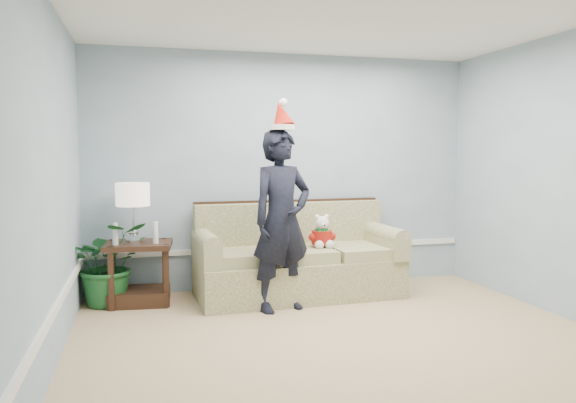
{
  "coord_description": "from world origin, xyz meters",
  "views": [
    {
      "loc": [
        -1.63,
        -3.82,
        1.56
      ],
      "look_at": [
        -0.21,
        1.55,
        1.08
      ],
      "focal_mm": 35.0,
      "sensor_mm": 36.0,
      "label": 1
    }
  ],
  "objects_px": {
    "man": "(282,221)",
    "table_lamp": "(133,197)",
    "side_table": "(139,280)",
    "houseplant": "(108,263)",
    "teddy_bear": "(322,235)",
    "sofa": "(297,262)"
  },
  "relations": [
    {
      "from": "man",
      "to": "table_lamp",
      "type": "bearing_deg",
      "value": 136.97
    },
    {
      "from": "side_table",
      "to": "houseplant",
      "type": "height_order",
      "value": "houseplant"
    },
    {
      "from": "side_table",
      "to": "man",
      "type": "xyz_separation_m",
      "value": [
        1.38,
        -0.6,
        0.65
      ]
    },
    {
      "from": "table_lamp",
      "to": "teddy_bear",
      "type": "distance_m",
      "value": 2.04
    },
    {
      "from": "side_table",
      "to": "teddy_bear",
      "type": "height_order",
      "value": "teddy_bear"
    },
    {
      "from": "sofa",
      "to": "teddy_bear",
      "type": "height_order",
      "value": "sofa"
    },
    {
      "from": "sofa",
      "to": "table_lamp",
      "type": "height_order",
      "value": "table_lamp"
    },
    {
      "from": "houseplant",
      "to": "man",
      "type": "distance_m",
      "value": 1.85
    },
    {
      "from": "sofa",
      "to": "houseplant",
      "type": "relative_size",
      "value": 2.56
    },
    {
      "from": "sofa",
      "to": "houseplant",
      "type": "height_order",
      "value": "sofa"
    },
    {
      "from": "table_lamp",
      "to": "houseplant",
      "type": "height_order",
      "value": "table_lamp"
    },
    {
      "from": "table_lamp",
      "to": "teddy_bear",
      "type": "xyz_separation_m",
      "value": [
        1.98,
        -0.21,
        -0.44
      ]
    },
    {
      "from": "sofa",
      "to": "table_lamp",
      "type": "distance_m",
      "value": 1.88
    },
    {
      "from": "sofa",
      "to": "houseplant",
      "type": "xyz_separation_m",
      "value": [
        -1.98,
        0.1,
        0.07
      ]
    },
    {
      "from": "sofa",
      "to": "side_table",
      "type": "xyz_separation_m",
      "value": [
        -1.68,
        0.07,
        -0.11
      ]
    },
    {
      "from": "houseplant",
      "to": "teddy_bear",
      "type": "xyz_separation_m",
      "value": [
        2.24,
        -0.22,
        0.24
      ]
    },
    {
      "from": "teddy_bear",
      "to": "side_table",
      "type": "bearing_deg",
      "value": 174.91
    },
    {
      "from": "sofa",
      "to": "side_table",
      "type": "relative_size",
      "value": 3.1
    },
    {
      "from": "sofa",
      "to": "houseplant",
      "type": "distance_m",
      "value": 1.99
    },
    {
      "from": "side_table",
      "to": "houseplant",
      "type": "bearing_deg",
      "value": 173.77
    },
    {
      "from": "sofa",
      "to": "table_lamp",
      "type": "relative_size",
      "value": 3.63
    },
    {
      "from": "houseplant",
      "to": "man",
      "type": "xyz_separation_m",
      "value": [
        1.68,
        -0.63,
        0.46
      ]
    }
  ]
}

